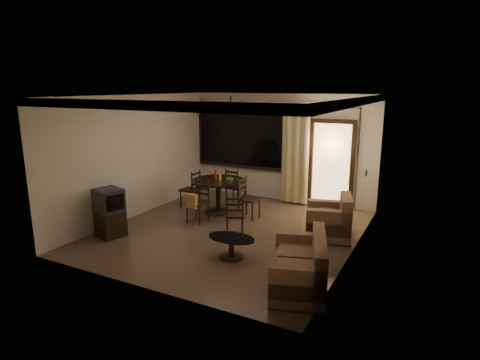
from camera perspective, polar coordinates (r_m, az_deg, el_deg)
The scene contains 12 objects.
ground at distance 8.53m, azimuth -1.24°, elevation -7.26°, with size 5.50×5.50×0.00m, color #7F6651.
room_shell at distance 9.43m, azimuth 7.10°, elevation 6.10°, with size 5.50×6.70×5.50m.
dining_table at distance 9.59m, azimuth -3.09°, elevation -0.98°, with size 1.29×1.29×1.02m.
dining_chair_west at distance 10.15m, azimuth -7.03°, elevation -2.31°, with size 0.44×0.44×0.95m.
dining_chair_east at distance 9.27m, azimuth 1.27°, elevation -3.73°, with size 0.44×0.44×0.95m.
dining_chair_south at distance 9.00m, azimuth -6.07°, elevation -4.17°, with size 0.44×0.50×0.95m.
dining_chair_north at distance 10.32m, azimuth -0.68°, elevation -1.94°, with size 0.44×0.44×0.95m.
tv_cabinet at distance 8.52m, azimuth -18.04°, elevation -4.42°, with size 0.62×0.59×0.99m.
sofa at distance 6.26m, azimuth 8.84°, elevation -12.20°, with size 1.20×1.64×0.79m.
armchair at distance 8.26m, azimuth 12.82°, elevation -5.67°, with size 1.06×1.06×0.86m.
coffee_table at distance 7.20m, azimuth -1.23°, elevation -9.06°, with size 0.88×0.53×0.39m.
side_chair at distance 8.27m, azimuth -0.75°, elevation -6.02°, with size 0.52×0.52×0.87m.
Camera 1 is at (3.84, -7.00, 2.99)m, focal length 30.00 mm.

